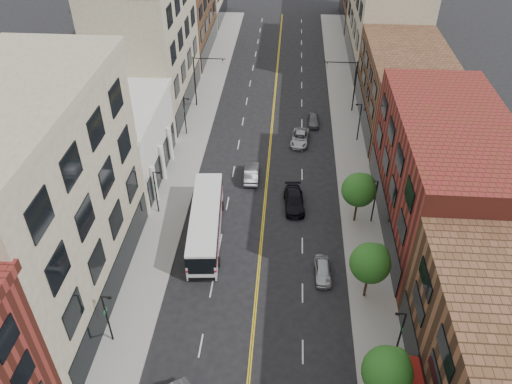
% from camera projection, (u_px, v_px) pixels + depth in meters
% --- Properties ---
extents(sidewalk_left, '(4.00, 110.00, 0.15)m').
position_uv_depth(sidewalk_left, '(187.00, 155.00, 60.92)').
color(sidewalk_left, gray).
rests_on(sidewalk_left, ground).
extents(sidewalk_right, '(4.00, 110.00, 0.15)m').
position_uv_depth(sidewalk_right, '(352.00, 162.00, 59.79)').
color(sidewalk_right, gray).
rests_on(sidewalk_right, ground).
extents(bldg_l_tanoffice, '(10.00, 22.00, 18.00)m').
position_uv_depth(bldg_l_tanoffice, '(36.00, 209.00, 38.44)').
color(bldg_l_tanoffice, gray).
rests_on(bldg_l_tanoffice, ground).
extents(bldg_l_white, '(10.00, 14.00, 8.00)m').
position_uv_depth(bldg_l_white, '(116.00, 143.00, 55.77)').
color(bldg_l_white, silver).
rests_on(bldg_l_white, ground).
extents(bldg_l_far_a, '(10.00, 20.00, 18.00)m').
position_uv_depth(bldg_l_far_a, '(147.00, 44.00, 66.26)').
color(bldg_l_far_a, gray).
rests_on(bldg_l_far_a, ground).
extents(bldg_l_far_b, '(10.00, 20.00, 15.00)m').
position_uv_depth(bldg_l_far_b, '(178.00, 8.00, 83.06)').
color(bldg_l_far_b, brown).
rests_on(bldg_l_far_b, ground).
extents(bldg_r_mid, '(10.00, 22.00, 12.00)m').
position_uv_depth(bldg_r_mid, '(444.00, 177.00, 47.07)').
color(bldg_r_mid, maroon).
rests_on(bldg_r_mid, ground).
extents(bldg_r_far_a, '(10.00, 20.00, 10.00)m').
position_uv_depth(bldg_r_far_a, '(405.00, 89.00, 64.36)').
color(bldg_r_far_a, brown).
rests_on(bldg_r_far_a, ground).
extents(bldg_r_far_b, '(10.00, 22.00, 14.00)m').
position_uv_depth(bldg_r_far_b, '(385.00, 20.00, 79.84)').
color(bldg_r_far_b, gray).
rests_on(bldg_r_far_b, ground).
extents(tree_r_1, '(3.40, 3.40, 5.59)m').
position_uv_depth(tree_r_1, '(388.00, 370.00, 32.80)').
color(tree_r_1, black).
rests_on(tree_r_1, sidewalk_right).
extents(tree_r_2, '(3.40, 3.40, 5.59)m').
position_uv_depth(tree_r_2, '(371.00, 262.00, 40.74)').
color(tree_r_2, black).
rests_on(tree_r_2, sidewalk_right).
extents(tree_r_3, '(3.40, 3.40, 5.59)m').
position_uv_depth(tree_r_3, '(360.00, 189.00, 48.69)').
color(tree_r_3, black).
rests_on(tree_r_3, sidewalk_right).
extents(lamp_l_1, '(0.81, 0.55, 5.05)m').
position_uv_depth(lamp_l_1, '(107.00, 316.00, 37.77)').
color(lamp_l_1, black).
rests_on(lamp_l_1, sidewalk_left).
extents(lamp_l_2, '(0.81, 0.55, 5.05)m').
position_uv_depth(lamp_l_2, '(156.00, 190.00, 50.49)').
color(lamp_l_2, black).
rests_on(lamp_l_2, sidewalk_left).
extents(lamp_l_3, '(0.81, 0.55, 5.05)m').
position_uv_depth(lamp_l_3, '(185.00, 114.00, 63.20)').
color(lamp_l_3, black).
rests_on(lamp_l_3, sidewalk_left).
extents(lamp_r_1, '(0.81, 0.55, 5.05)m').
position_uv_depth(lamp_r_1, '(400.00, 333.00, 36.53)').
color(lamp_r_1, black).
rests_on(lamp_r_1, sidewalk_right).
extents(lamp_r_2, '(0.81, 0.55, 5.05)m').
position_uv_depth(lamp_r_2, '(374.00, 199.00, 49.24)').
color(lamp_r_2, black).
rests_on(lamp_r_2, sidewalk_right).
extents(lamp_r_3, '(0.81, 0.55, 5.05)m').
position_uv_depth(lamp_r_3, '(359.00, 120.00, 61.96)').
color(lamp_r_3, black).
rests_on(lamp_r_3, sidewalk_right).
extents(signal_mast_left, '(4.49, 0.18, 7.20)m').
position_uv_depth(signal_mast_left, '(200.00, 76.00, 68.51)').
color(signal_mast_left, black).
rests_on(signal_mast_left, sidewalk_left).
extents(signal_mast_right, '(4.49, 0.18, 7.20)m').
position_uv_depth(signal_mast_right, '(350.00, 80.00, 67.34)').
color(signal_mast_right, black).
rests_on(signal_mast_right, sidewalk_right).
extents(city_bus, '(3.77, 12.64, 3.20)m').
position_uv_depth(city_bus, '(206.00, 222.00, 48.25)').
color(city_bus, silver).
rests_on(city_bus, ground).
extents(car_parked_far, '(1.62, 3.78, 1.27)m').
position_uv_depth(car_parked_far, '(323.00, 271.00, 44.74)').
color(car_parked_far, '#A8ACB0').
rests_on(car_parked_far, ground).
extents(car_lane_behind, '(1.75, 4.54, 1.48)m').
position_uv_depth(car_lane_behind, '(251.00, 173.00, 56.73)').
color(car_lane_behind, '#4A4A4F').
rests_on(car_lane_behind, ground).
extents(car_lane_a, '(2.44, 5.17, 1.46)m').
position_uv_depth(car_lane_a, '(294.00, 201.00, 52.70)').
color(car_lane_a, black).
rests_on(car_lane_a, ground).
extents(car_lane_b, '(2.64, 4.88, 1.30)m').
position_uv_depth(car_lane_b, '(300.00, 138.00, 63.07)').
color(car_lane_b, '#A5A6AC').
rests_on(car_lane_b, ground).
extents(car_lane_c, '(1.54, 3.75, 1.27)m').
position_uv_depth(car_lane_c, '(313.00, 120.00, 66.77)').
color(car_lane_c, '#515156').
rests_on(car_lane_c, ground).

